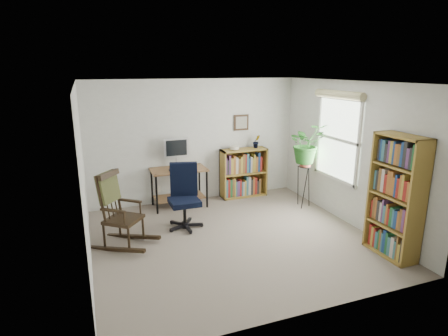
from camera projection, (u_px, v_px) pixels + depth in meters
name	position (u px, v px, depth m)	size (l,w,h in m)	color
floor	(233.00, 239.00, 5.87)	(4.20, 4.00, 0.00)	gray
ceiling	(234.00, 82.00, 5.25)	(4.20, 4.00, 0.00)	white
wall_back	(196.00, 141.00, 7.37)	(4.20, 0.00, 2.40)	silver
wall_front	(308.00, 211.00, 3.75)	(4.20, 0.00, 2.40)	silver
wall_left	(83.00, 179.00, 4.85)	(0.00, 4.00, 2.40)	silver
wall_right	(349.00, 154.00, 6.27)	(0.00, 4.00, 2.40)	silver
window	(337.00, 139.00, 6.48)	(0.12, 1.20, 1.50)	silver
desk	(179.00, 188.00, 7.16)	(1.04, 0.57, 0.75)	brown
monitor	(176.00, 153.00, 7.12)	(0.46, 0.16, 0.56)	silver
keyboard	(180.00, 170.00, 6.96)	(0.40, 0.15, 0.03)	black
office_chair	(184.00, 197.00, 6.14)	(0.60, 0.60, 1.09)	black
rocking_chair	(123.00, 209.00, 5.51)	(0.60, 0.99, 1.15)	black
low_bookshelf	(244.00, 173.00, 7.71)	(0.95, 0.32, 1.00)	olive
tall_bookshelf	(396.00, 197.00, 5.17)	(0.33, 0.76, 1.74)	olive
plant_stand	(304.00, 183.00, 7.13)	(0.26, 0.26, 0.94)	black
spider_plant	(307.00, 124.00, 6.84)	(1.69, 1.88, 1.46)	#266423
potted_plant_small	(256.00, 145.00, 7.68)	(0.13, 0.24, 0.11)	#266423
framed_picture	(241.00, 123.00, 7.59)	(0.32, 0.04, 0.32)	black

